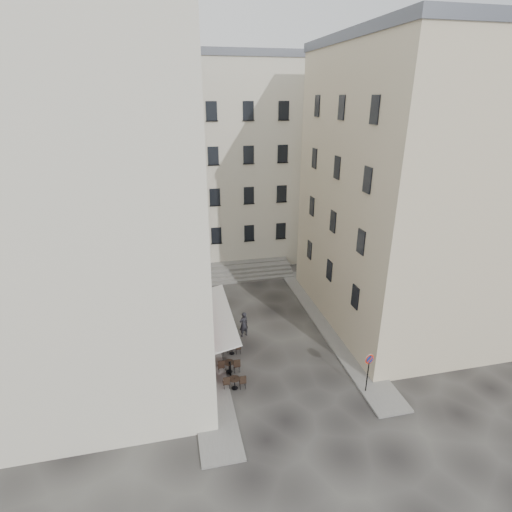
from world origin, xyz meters
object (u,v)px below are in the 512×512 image
object	(u,v)px
bistro_table_a	(234,382)
pedestrian	(244,324)
no_parking_sign	(369,366)
bistro_table_b	(229,366)

from	to	relation	value
bistro_table_a	pedestrian	world-z (taller)	pedestrian
pedestrian	bistro_table_a	bearing A→B (deg)	50.48
no_parking_sign	pedestrian	bearing A→B (deg)	115.33
no_parking_sign	pedestrian	size ratio (longest dim) A/B	1.37
no_parking_sign	pedestrian	xyz separation A→B (m)	(-5.45, 6.94, -0.85)
pedestrian	bistro_table_b	bearing A→B (deg)	43.22
bistro_table_b	pedestrian	xyz separation A→B (m)	(1.59, 3.57, 0.44)
bistro_table_b	pedestrian	size ratio (longest dim) A/B	0.71
bistro_table_a	bistro_table_b	xyz separation A→B (m)	(-0.07, 1.47, 0.01)
bistro_table_a	bistro_table_b	distance (m)	1.47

